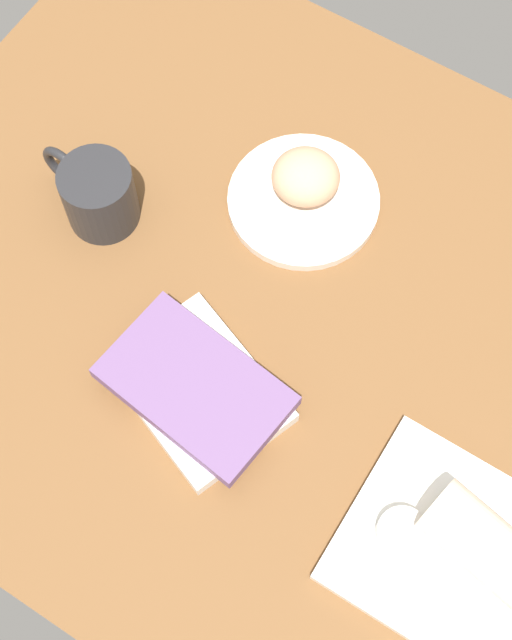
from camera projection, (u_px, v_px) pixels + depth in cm
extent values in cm
cube|color=brown|center=(272.00, 315.00, 119.80)|extent=(110.00, 90.00, 4.00)
cylinder|color=silver|center=(303.00, 201.00, 123.33)|extent=(20.04, 20.04, 1.40)
ellipsoid|color=tan|center=(306.00, 177.00, 120.39)|extent=(11.81, 11.64, 6.11)
cube|color=white|center=(442.00, 546.00, 105.65)|extent=(21.84, 21.84, 1.60)
cylinder|color=silver|center=(402.00, 534.00, 104.06)|extent=(5.83, 5.83, 2.63)
cylinder|color=#BC6225|center=(403.00, 532.00, 103.13)|extent=(4.78, 4.78, 0.40)
cylinder|color=beige|center=(486.00, 546.00, 101.43)|extent=(15.18, 9.46, 6.96)
cube|color=silver|center=(199.00, 390.00, 112.49)|extent=(23.95, 20.92, 2.35)
cube|color=#6B4C7A|center=(195.00, 387.00, 110.23)|extent=(22.97, 15.77, 2.29)
cylinder|color=#262628|center=(102.00, 193.00, 119.15)|extent=(9.39, 9.39, 9.45)
cylinder|color=#996641|center=(97.00, 175.00, 115.35)|extent=(7.70, 7.70, 0.40)
torus|color=#262628|center=(65.00, 168.00, 120.61)|extent=(6.95, 1.75, 6.87)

